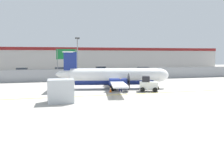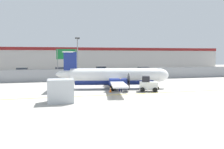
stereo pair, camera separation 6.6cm
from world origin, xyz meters
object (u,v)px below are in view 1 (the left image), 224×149
(parked_car_2, at_px, (101,70))
(traffic_cone_far_left, at_px, (64,85))
(parked_car_1, at_px, (59,71))
(apron_light_pole, at_px, (77,56))
(baggage_tug, at_px, (148,84))
(commuter_airplane, at_px, (116,77))
(ground_crew_worker, at_px, (120,84))
(traffic_cone_near_right, at_px, (122,83))
(parked_car_3, at_px, (143,70))
(parked_car_0, at_px, (21,72))
(cargo_container, at_px, (61,91))
(traffic_cone_near_left, at_px, (110,90))
(traffic_cone_far_right, at_px, (67,88))
(highway_sign, at_px, (66,57))

(parked_car_2, bearing_deg, traffic_cone_far_left, -113.08)
(parked_car_1, bearing_deg, traffic_cone_far_left, 87.02)
(apron_light_pole, bearing_deg, baggage_tug, -60.87)
(baggage_tug, xyz_separation_m, apron_light_pole, (-6.96, 12.50, 3.45))
(commuter_airplane, height_order, parked_car_2, commuter_airplane)
(ground_crew_worker, xyz_separation_m, parked_car_2, (4.29, 29.03, -0.06))
(baggage_tug, relative_size, parked_car_2, 0.61)
(traffic_cone_near_right, distance_m, apron_light_pole, 9.13)
(parked_car_3, bearing_deg, parked_car_1, -19.33)
(parked_car_0, height_order, parked_car_3, same)
(cargo_container, relative_size, apron_light_pole, 0.35)
(traffic_cone_far_left, distance_m, parked_car_2, 25.80)
(commuter_airplane, bearing_deg, cargo_container, -122.93)
(traffic_cone_near_left, xyz_separation_m, parked_car_3, (14.23, 24.28, 0.58))
(traffic_cone_near_left, xyz_separation_m, traffic_cone_far_right, (-4.91, 3.13, 0.00))
(baggage_tug, height_order, traffic_cone_near_right, baggage_tug)
(traffic_cone_far_left, height_order, parked_car_0, parked_car_0)
(traffic_cone_near_left, height_order, highway_sign, highway_sign)
(baggage_tug, relative_size, traffic_cone_far_left, 4.02)
(traffic_cone_near_right, bearing_deg, commuter_airplane, -120.52)
(apron_light_pole, height_order, highway_sign, apron_light_pole)
(traffic_cone_near_left, bearing_deg, traffic_cone_far_left, 131.71)
(cargo_container, height_order, parked_car_0, cargo_container)
(traffic_cone_near_left, distance_m, parked_car_3, 28.14)
(traffic_cone_far_left, xyz_separation_m, highway_sign, (1.37, 10.76, 3.83))
(cargo_container, bearing_deg, traffic_cone_far_left, 87.37)
(traffic_cone_far_left, xyz_separation_m, parked_car_2, (10.66, 23.48, 0.58))
(parked_car_1, relative_size, parked_car_3, 0.96)
(ground_crew_worker, bearing_deg, cargo_container, 142.68)
(traffic_cone_near_right, bearing_deg, traffic_cone_near_left, -119.42)
(parked_car_1, relative_size, apron_light_pole, 0.58)
(baggage_tug, bearing_deg, traffic_cone_near_right, 122.15)
(traffic_cone_near_right, relative_size, highway_sign, 0.12)
(baggage_tug, height_order, cargo_container, cargo_container)
(cargo_container, bearing_deg, traffic_cone_near_right, 52.31)
(traffic_cone_far_left, height_order, parked_car_1, parked_car_1)
(baggage_tug, distance_m, traffic_cone_far_left, 11.57)
(traffic_cone_near_right, height_order, parked_car_2, parked_car_2)
(traffic_cone_near_left, distance_m, parked_car_2, 29.70)
(commuter_airplane, distance_m, traffic_cone_near_left, 3.54)
(ground_crew_worker, distance_m, traffic_cone_far_left, 8.47)
(traffic_cone_near_right, relative_size, traffic_cone_far_right, 1.00)
(baggage_tug, height_order, parked_car_3, baggage_tug)
(baggage_tug, relative_size, traffic_cone_near_left, 4.02)
(parked_car_1, height_order, parked_car_3, same)
(cargo_container, distance_m, apron_light_pole, 17.59)
(traffic_cone_far_right, bearing_deg, traffic_cone_near_left, -32.54)
(commuter_airplane, xyz_separation_m, apron_light_pole, (-3.89, 8.96, 2.70))
(traffic_cone_far_right, distance_m, parked_car_1, 25.05)
(apron_light_pole, bearing_deg, ground_crew_worker, -72.78)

